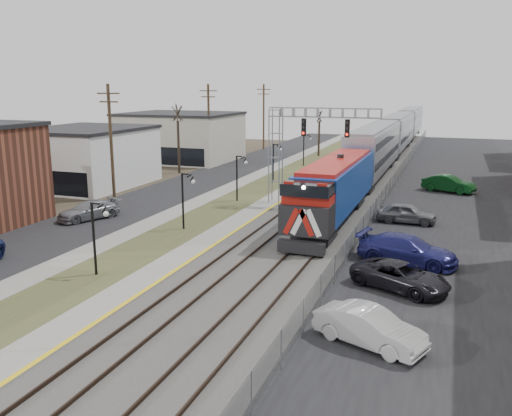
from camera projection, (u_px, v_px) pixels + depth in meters
The scene contains 23 objects.
ground at pixel (55, 357), 20.19m from camera, with size 160.00×160.00×0.00m, color #473D2D.
street_west at pixel (195, 182), 56.08m from camera, with size 7.00×120.00×0.04m, color black.
sidewalk at pixel (235, 185), 54.57m from camera, with size 2.00×120.00×0.08m, color gray.
grass_median at pixel (264, 187), 53.57m from camera, with size 4.00×120.00×0.06m, color #3F4525.
platform at pixel (293, 188), 52.55m from camera, with size 2.00×120.00×0.24m, color gray.
ballast_bed at pixel (344, 192), 50.88m from camera, with size 8.00×120.00×0.20m, color #595651.
parking_lot at pixel (481, 202), 46.89m from camera, with size 16.00×120.00×0.04m, color black.
platform_edge at pixel (301, 187), 52.23m from camera, with size 0.24×120.00×0.01m, color gold.
track_near at pixel (323, 188), 51.51m from camera, with size 1.58×120.00×0.15m.
track_far at pixel (360, 191), 50.34m from camera, with size 1.58×120.00×0.15m.
train at pixel (391, 139), 71.65m from camera, with size 3.00×85.85×5.33m.
signal_gantry at pixel (296, 139), 44.17m from camera, with size 9.00×1.07×8.15m.
lampposts at pixel (185, 201), 37.83m from camera, with size 0.14×62.14×4.00m.
utility_poles at pixel (111, 143), 46.82m from camera, with size 0.28×80.28×10.00m.
fence at pixel (390, 187), 49.32m from camera, with size 0.04×120.00×1.60m, color gray.
buildings_west at pixel (46, 163), 48.71m from camera, with size 14.00×67.00×7.00m.
bare_trees at pixel (201, 152), 59.46m from camera, with size 12.30×42.30×5.95m.
car_lot_b at pixel (369, 328), 20.97m from camera, with size 1.54×4.41×1.45m, color silver.
car_lot_c at pixel (400, 277), 26.68m from camera, with size 2.25×4.89×1.36m, color black.
car_lot_d at pixel (407, 250), 30.54m from camera, with size 2.26×5.56×1.61m, color navy.
car_lot_e at pixel (407, 214), 39.56m from camera, with size 1.71×4.26×1.45m, color slate.
car_lot_f at pixel (449, 184), 50.90m from camera, with size 1.66×4.77×1.57m, color #0B3B15.
car_street_b at pixel (89, 211), 40.62m from camera, with size 1.92×4.73×1.37m, color slate.
Camera 1 is at (13.37, -14.75, 9.95)m, focal length 38.00 mm.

